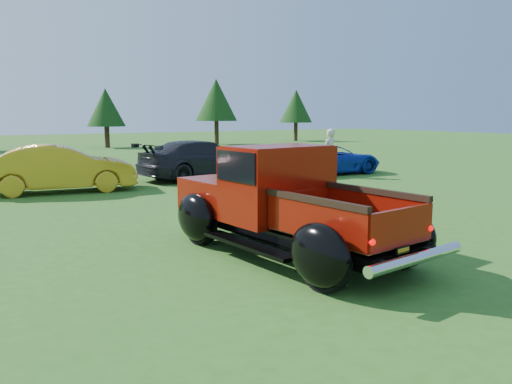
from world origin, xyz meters
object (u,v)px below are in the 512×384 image
tree_mid_right (106,108)px  pickup_truck (277,201)px  show_car_yellow (61,168)px  show_car_grey (202,159)px  tree_east (216,100)px  show_car_blue (331,159)px  tree_far_east (296,106)px  spectator (329,153)px

tree_mid_right → pickup_truck: 31.10m
show_car_yellow → show_car_grey: show_car_yellow is taller
tree_east → pickup_truck: size_ratio=1.03×
show_car_grey → show_car_blue: (5.16, -1.50, -0.13)m
tree_mid_right → show_car_grey: bearing=-96.1°
pickup_truck → show_car_grey: size_ratio=1.04×
show_car_yellow → show_car_grey: size_ratio=0.90×
tree_mid_right → tree_east: tree_east is taller
tree_east → tree_far_east: (9.00, 1.00, -0.41)m
show_car_yellow → tree_far_east: bearing=-40.2°
tree_east → show_car_blue: tree_east is taller
pickup_truck → spectator: spectator is taller
tree_mid_right → show_car_yellow: tree_mid_right is taller
tree_mid_right → spectator: size_ratio=2.33×
show_car_yellow → spectator: 9.82m
show_car_blue → spectator: 1.15m
tree_mid_right → show_car_blue: (2.97, -21.96, -2.37)m
show_car_yellow → tree_east: bearing=-29.2°
show_car_grey → spectator: spectator is taller
tree_east → show_car_grey: tree_east is taller
pickup_truck → spectator: 11.05m
show_car_yellow → show_car_blue: bearing=-84.7°
tree_east → show_car_yellow: 26.64m
tree_far_east → tree_east: bearing=-173.7°
tree_mid_right → pickup_truck: (-5.66, -30.51, -2.08)m
tree_mid_right → show_car_yellow: bearing=-109.5°
show_car_grey → tree_mid_right: bearing=-14.3°
pickup_truck → show_car_grey: bearing=65.5°
show_car_yellow → show_car_grey: bearing=-72.5°
show_car_blue → tree_far_east: bearing=-30.1°
show_car_yellow → spectator: (9.70, -1.53, 0.20)m
tree_mid_right → tree_far_east: bearing=1.6°
show_car_grey → show_car_yellow: bearing=90.0°
tree_far_east → pickup_truck: 39.08m
show_car_yellow → tree_mid_right: bearing=-10.1°
tree_mid_right → tree_east: size_ratio=0.81×
tree_far_east → pickup_truck: (-23.66, -31.01, -2.35)m
tree_far_east → show_car_grey: size_ratio=0.95×
tree_far_east → show_car_grey: tree_far_east is taller
pickup_truck → show_car_yellow: pickup_truck is taller
show_car_grey → show_car_blue: size_ratio=1.16×
spectator → pickup_truck: bearing=26.0°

